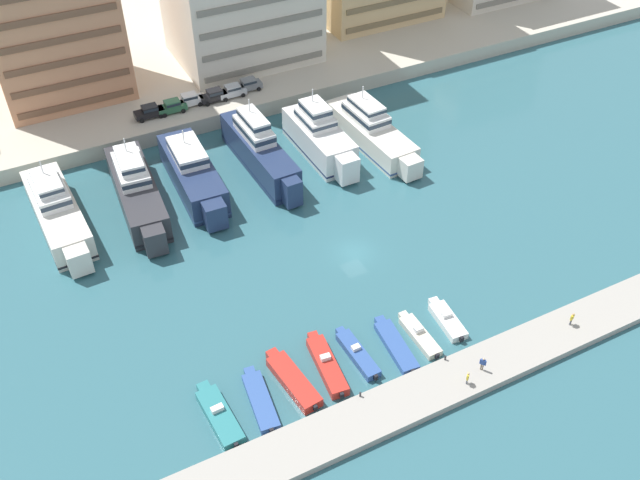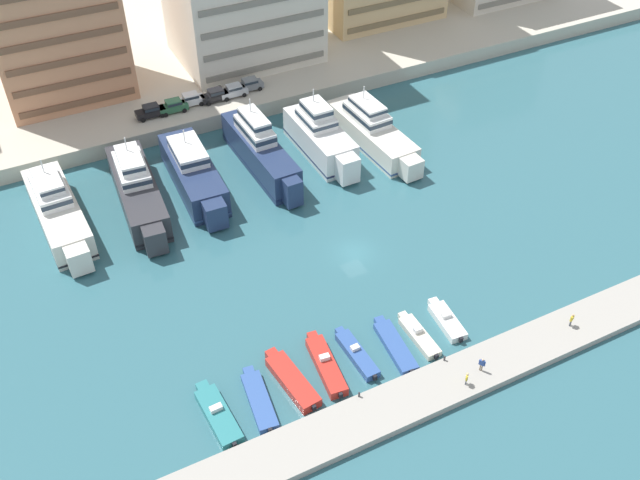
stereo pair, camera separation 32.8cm
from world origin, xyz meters
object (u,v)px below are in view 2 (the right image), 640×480
at_px(yacht_navy_mid_left, 194,174).
at_px(motorboat_blue_center, 356,354).
at_px(pedestrian_mid_deck, 467,378).
at_px(pedestrian_near_edge, 482,364).
at_px(yacht_white_center, 321,137).
at_px(car_white_mid_left, 190,99).
at_px(pedestrian_far_side, 572,319).
at_px(yacht_navy_center_left, 260,150).
at_px(car_grey_center_right, 249,84).
at_px(yacht_charcoal_left, 137,189).
at_px(motorboat_red_center_left, 326,365).
at_px(car_black_far_left, 151,111).
at_px(yacht_ivory_center_right, 372,131).
at_px(motorboat_white_right, 446,320).
at_px(motorboat_teal_far_left, 218,415).
at_px(motorboat_blue_center_right, 395,346).
at_px(car_silver_center, 233,90).
at_px(car_green_left, 173,106).
at_px(motorboat_red_mid_left, 292,380).
at_px(yacht_ivory_far_left, 58,210).
at_px(car_black_center_left, 215,95).
at_px(motorboat_blue_left, 259,400).
at_px(motorboat_cream_mid_right, 419,335).

relative_size(yacht_navy_mid_left, motorboat_blue_center, 2.60).
bearing_deg(pedestrian_mid_deck, pedestrian_near_edge, 16.94).
distance_m(yacht_white_center, car_white_mid_left, 20.50).
height_order(pedestrian_near_edge, pedestrian_far_side, pedestrian_near_edge).
xyz_separation_m(yacht_navy_center_left, car_grey_center_right, (4.98, 15.72, 0.54)).
distance_m(yacht_charcoal_left, pedestrian_mid_deck, 45.51).
bearing_deg(motorboat_red_center_left, car_black_far_left, 92.98).
bearing_deg(yacht_ivory_center_right, motorboat_white_right, -106.47).
height_order(car_white_mid_left, pedestrian_far_side, car_white_mid_left).
bearing_deg(motorboat_teal_far_left, yacht_navy_center_left, 61.06).
distance_m(yacht_navy_center_left, motorboat_blue_center_right, 34.43).
height_order(car_black_far_left, car_silver_center, same).
xyz_separation_m(yacht_navy_mid_left, motorboat_red_center_left, (1.69, -33.18, -1.73)).
height_order(motorboat_white_right, car_green_left, car_green_left).
distance_m(car_green_left, pedestrian_near_edge, 57.15).
xyz_separation_m(car_grey_center_right, pedestrian_far_side, (11.79, -56.08, -1.48)).
bearing_deg(motorboat_red_center_left, yacht_white_center, 64.02).
height_order(motorboat_teal_far_left, motorboat_red_mid_left, motorboat_teal_far_left).
bearing_deg(pedestrian_near_edge, motorboat_teal_far_left, 164.43).
xyz_separation_m(motorboat_blue_center_right, pedestrian_far_side, (17.03, -6.00, 1.42)).
bearing_deg(yacht_navy_center_left, car_silver_center, 81.59).
bearing_deg(pedestrian_near_edge, car_silver_center, 93.09).
bearing_deg(motorboat_white_right, car_silver_center, 94.66).
xyz_separation_m(motorboat_red_mid_left, car_grey_center_right, (16.26, 49.44, 2.74)).
xyz_separation_m(yacht_ivory_far_left, car_silver_center, (28.25, 15.21, 0.94)).
bearing_deg(yacht_navy_center_left, car_grey_center_right, 72.44).
bearing_deg(yacht_navy_center_left, motorboat_red_mid_left, -108.50).
bearing_deg(yacht_navy_mid_left, motorboat_teal_far_left, -105.91).
bearing_deg(car_black_center_left, car_white_mid_left, 172.67).
xyz_separation_m(motorboat_teal_far_left, car_silver_center, (21.14, 49.28, 2.75)).
relative_size(car_silver_center, car_grey_center_right, 1.00).
bearing_deg(yacht_ivory_far_left, motorboat_red_center_left, -61.06).
bearing_deg(motorboat_blue_left, yacht_ivory_center_right, 46.76).
distance_m(yacht_ivory_center_right, car_black_far_left, 30.77).
height_order(motorboat_cream_mid_right, motorboat_white_right, motorboat_cream_mid_right).
xyz_separation_m(yacht_navy_center_left, motorboat_cream_mid_right, (2.57, -34.31, -2.33)).
xyz_separation_m(pedestrian_mid_deck, pedestrian_far_side, (13.74, 1.26, 0.04)).
xyz_separation_m(yacht_white_center, motorboat_red_center_left, (-16.04, -32.92, -2.06)).
relative_size(motorboat_white_right, pedestrian_far_side, 3.86).
bearing_deg(yacht_ivory_far_left, pedestrian_near_edge, -52.54).
height_order(motorboat_blue_center, car_black_far_left, car_black_far_left).
distance_m(motorboat_red_mid_left, motorboat_blue_center_right, 11.04).
xyz_separation_m(yacht_charcoal_left, car_white_mid_left, (12.37, 16.07, 0.84)).
distance_m(yacht_navy_center_left, car_silver_center, 15.24).
distance_m(pedestrian_near_edge, pedestrian_far_side, 11.53).
xyz_separation_m(car_black_center_left, car_silver_center, (2.77, 0.00, 0.00)).
bearing_deg(motorboat_blue_left, motorboat_cream_mid_right, -0.16).
xyz_separation_m(yacht_ivory_far_left, yacht_navy_center_left, (26.02, 0.14, 0.40)).
bearing_deg(yacht_navy_center_left, motorboat_white_right, -79.61).
xyz_separation_m(motorboat_blue_center, car_silver_center, (6.45, 48.66, 2.82)).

